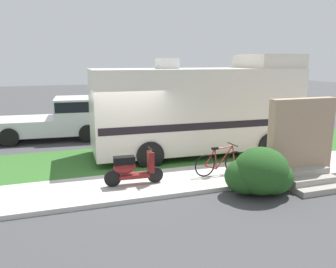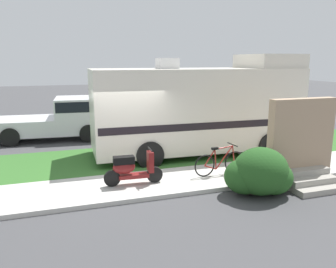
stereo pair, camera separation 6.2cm
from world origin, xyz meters
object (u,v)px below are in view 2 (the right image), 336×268
(bicycle, at_px, (220,162))
(motorhome_rv, at_px, (200,108))
(pickup_truck_near, at_px, (65,117))
(pickup_truck_far, at_px, (189,103))
(bottle_green, at_px, (311,166))
(scooter, at_px, (131,168))

(bicycle, bearing_deg, motorhome_rv, 79.52)
(motorhome_rv, distance_m, bicycle, 2.97)
(bicycle, distance_m, pickup_truck_near, 8.07)
(pickup_truck_far, relative_size, bottle_green, 18.60)
(motorhome_rv, relative_size, bicycle, 4.57)
(bicycle, distance_m, bottle_green, 2.92)
(pickup_truck_near, height_order, bottle_green, pickup_truck_near)
(pickup_truck_far, bearing_deg, scooter, -119.53)
(motorhome_rv, distance_m, scooter, 4.26)
(scooter, height_order, bicycle, scooter)
(pickup_truck_near, bearing_deg, bicycle, -59.19)
(motorhome_rv, xyz_separation_m, pickup_truck_near, (-4.62, 4.27, -0.77))
(motorhome_rv, xyz_separation_m, scooter, (-3.13, -2.65, -1.15))
(scooter, relative_size, pickup_truck_near, 0.30)
(scooter, xyz_separation_m, bottle_green, (5.50, -0.51, -0.34))
(pickup_truck_near, height_order, pickup_truck_far, same)
(pickup_truck_near, bearing_deg, motorhome_rv, -42.75)
(pickup_truck_near, xyz_separation_m, bottle_green, (6.99, -7.43, -0.72))
(scooter, height_order, pickup_truck_far, pickup_truck_far)
(bicycle, distance_m, pickup_truck_far, 10.37)
(scooter, relative_size, bicycle, 0.97)
(bicycle, xyz_separation_m, pickup_truck_far, (2.98, 9.92, 0.47))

